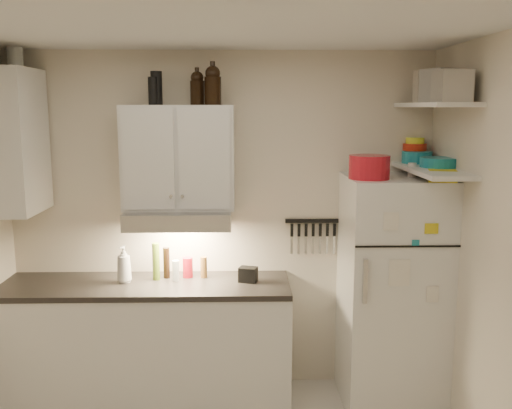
{
  "coord_description": "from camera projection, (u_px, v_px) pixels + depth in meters",
  "views": [
    {
      "loc": [
        0.16,
        -2.81,
        2.19
      ],
      "look_at": [
        0.25,
        0.9,
        1.55
      ],
      "focal_mm": 40.0,
      "sensor_mm": 36.0,
      "label": 1
    }
  ],
  "objects": [
    {
      "name": "ceiling",
      "position": [
        208.0,
        16.0,
        2.69
      ],
      "size": [
        3.2,
        3.0,
        0.02
      ],
      "primitive_type": "cube",
      "color": "silver",
      "rests_on": "ground"
    },
    {
      "name": "back_wall",
      "position": [
        222.0,
        223.0,
        4.4
      ],
      "size": [
        3.2,
        0.02,
        2.6
      ],
      "primitive_type": "cube",
      "color": "beige",
      "rests_on": "ground"
    },
    {
      "name": "base_cabinet",
      "position": [
        148.0,
        345.0,
        4.23
      ],
      "size": [
        2.1,
        0.6,
        0.88
      ],
      "primitive_type": "cube",
      "color": "silver",
      "rests_on": "floor"
    },
    {
      "name": "countertop",
      "position": [
        145.0,
        286.0,
        4.15
      ],
      "size": [
        2.1,
        0.62,
        0.04
      ],
      "primitive_type": "cube",
      "color": "black",
      "rests_on": "base_cabinet"
    },
    {
      "name": "upper_cabinet",
      "position": [
        179.0,
        157.0,
        4.14
      ],
      "size": [
        0.8,
        0.33,
        0.75
      ],
      "primitive_type": "cube",
      "color": "silver",
      "rests_on": "back_wall"
    },
    {
      "name": "side_cabinet",
      "position": [
        13.0,
        141.0,
        3.96
      ],
      "size": [
        0.33,
        0.55,
        1.0
      ],
      "primitive_type": "cube",
      "color": "silver",
      "rests_on": "left_wall"
    },
    {
      "name": "range_hood",
      "position": [
        179.0,
        218.0,
        4.14
      ],
      "size": [
        0.76,
        0.46,
        0.12
      ],
      "primitive_type": "cube",
      "color": "silver",
      "rests_on": "back_wall"
    },
    {
      "name": "fridge",
      "position": [
        392.0,
        292.0,
        4.16
      ],
      "size": [
        0.7,
        0.68,
        1.7
      ],
      "primitive_type": "cube",
      "color": "white",
      "rests_on": "floor"
    },
    {
      "name": "shelf_hi",
      "position": [
        435.0,
        105.0,
        3.81
      ],
      "size": [
        0.3,
        0.95,
        0.03
      ],
      "primitive_type": "cube",
      "color": "silver",
      "rests_on": "right_wall"
    },
    {
      "name": "shelf_lo",
      "position": [
        431.0,
        170.0,
        3.88
      ],
      "size": [
        0.3,
        0.95,
        0.03
      ],
      "primitive_type": "cube",
      "color": "silver",
      "rests_on": "right_wall"
    },
    {
      "name": "knife_strip",
      "position": [
        313.0,
        221.0,
        4.39
      ],
      "size": [
        0.42,
        0.02,
        0.03
      ],
      "primitive_type": "cube",
      "color": "black",
      "rests_on": "back_wall"
    },
    {
      "name": "dutch_oven",
      "position": [
        369.0,
        167.0,
        3.89
      ],
      "size": [
        0.37,
        0.37,
        0.16
      ],
      "primitive_type": "cylinder",
      "rotation": [
        0.0,
        0.0,
        -0.41
      ],
      "color": "#AC1420",
      "rests_on": "fridge"
    },
    {
      "name": "book_stack",
      "position": [
        442.0,
        175.0,
        3.8
      ],
      "size": [
        0.23,
        0.26,
        0.08
      ],
      "primitive_type": "cube",
      "rotation": [
        0.0,
        0.0,
        -0.25
      ],
      "color": "yellow",
      "rests_on": "fridge"
    },
    {
      "name": "spice_jar",
      "position": [
        412.0,
        170.0,
        4.01
      ],
      "size": [
        0.08,
        0.08,
        0.1
      ],
      "primitive_type": "cylinder",
      "rotation": [
        0.0,
        0.0,
        0.41
      ],
      "color": "silver",
      "rests_on": "fridge"
    },
    {
      "name": "stock_pot",
      "position": [
        435.0,
        87.0,
        4.0
      ],
      "size": [
        0.4,
        0.4,
        0.22
      ],
      "primitive_type": "cylinder",
      "rotation": [
        0.0,
        0.0,
        -0.38
      ],
      "color": "silver",
      "rests_on": "shelf_hi"
    },
    {
      "name": "tin_a",
      "position": [
        442.0,
        86.0,
        3.64
      ],
      "size": [
        0.27,
        0.26,
        0.21
      ],
      "primitive_type": "cube",
      "rotation": [
        0.0,
        0.0,
        0.43
      ],
      "color": "#AAAAAD",
      "rests_on": "shelf_hi"
    },
    {
      "name": "tin_b",
      "position": [
        452.0,
        86.0,
        3.48
      ],
      "size": [
        0.2,
        0.2,
        0.19
      ],
      "primitive_type": "cube",
      "rotation": [
        0.0,
        0.0,
        0.05
      ],
      "color": "#AAAAAD",
      "rests_on": "shelf_hi"
    },
    {
      "name": "bowl_teal",
      "position": [
        417.0,
        157.0,
        4.22
      ],
      "size": [
        0.22,
        0.22,
        0.09
      ],
      "primitive_type": "cylinder",
      "color": "teal",
      "rests_on": "shelf_lo"
    },
    {
      "name": "bowl_orange",
      "position": [
        415.0,
        147.0,
        4.28
      ],
      "size": [
        0.18,
        0.18,
        0.05
      ],
      "primitive_type": "cylinder",
      "color": "red",
      "rests_on": "bowl_teal"
    },
    {
      "name": "bowl_yellow",
      "position": [
        415.0,
        141.0,
        4.27
      ],
      "size": [
        0.14,
        0.14,
        0.04
      ],
      "primitive_type": "cylinder",
      "color": "#EDF62B",
      "rests_on": "bowl_orange"
    },
    {
      "name": "plates",
      "position": [
        439.0,
        162.0,
        3.94
      ],
      "size": [
        0.29,
        0.29,
        0.07
      ],
      "primitive_type": "cylinder",
      "rotation": [
        0.0,
        0.0,
        -0.11
      ],
      "color": "teal",
      "rests_on": "shelf_lo"
    },
    {
      "name": "growler_a",
      "position": [
        197.0,
        88.0,
        4.04
      ],
      "size": [
        0.12,
        0.12,
        0.24
      ],
      "primitive_type": null,
      "rotation": [
        0.0,
        0.0,
        0.22
      ],
      "color": "black",
      "rests_on": "upper_cabinet"
    },
    {
      "name": "growler_b",
      "position": [
        213.0,
        85.0,
        3.98
      ],
      "size": [
        0.13,
        0.13,
        0.28
      ],
      "primitive_type": null,
      "rotation": [
        0.0,
        0.0,
        0.07
      ],
      "color": "black",
      "rests_on": "upper_cabinet"
    },
    {
      "name": "thermos_a",
      "position": [
        153.0,
        91.0,
        4.0
      ],
      "size": [
        0.08,
        0.08,
        0.19
      ],
      "primitive_type": "cylinder",
      "rotation": [
        0.0,
        0.0,
        0.16
      ],
      "color": "black",
      "rests_on": "upper_cabinet"
    },
    {
      "name": "thermos_b",
      "position": [
        157.0,
        88.0,
        4.03
      ],
      "size": [
        0.08,
        0.08,
        0.24
      ],
      "primitive_type": "cylinder",
      "rotation": [
        0.0,
        0.0,
        0.03
      ],
      "color": "black",
      "rests_on": "upper_cabinet"
    },
    {
      "name": "side_jar",
      "position": [
        15.0,
        58.0,
        3.96
      ],
      "size": [
        0.12,
        0.12,
        0.15
      ],
      "primitive_type": "cylinder",
      "rotation": [
        0.0,
        0.0,
        0.09
      ],
      "color": "silver",
      "rests_on": "side_cabinet"
    },
    {
      "name": "soap_bottle",
      "position": [
        124.0,
        262.0,
        4.14
      ],
      "size": [
        0.15,
        0.15,
        0.31
      ],
      "primitive_type": "imported",
      "rotation": [
        0.0,
        0.0,
        -0.32
      ],
      "color": "silver",
      "rests_on": "countertop"
    },
    {
      "name": "pepper_mill",
      "position": [
        204.0,
        267.0,
        4.27
      ],
      "size": [
        0.07,
        0.07,
        0.16
      ],
      "primitive_type": "cylinder",
      "rotation": [
        0.0,
        0.0,
        -0.42
      ],
      "color": "brown",
      "rests_on": "countertop"
    },
    {
      "name": "oil_bottle",
      "position": [
        156.0,
        262.0,
        4.21
      ],
      "size": [
        0.07,
        0.07,
        0.28
      ],
      "primitive_type": "cylinder",
      "rotation": [
        0.0,
        0.0,
        0.29
      ],
      "color": "#4E681A",
      "rests_on": "countertop"
    },
    {
      "name": "vinegar_bottle",
      "position": [
        167.0,
        263.0,
        4.26
      ],
      "size": [
        0.06,
        0.06,
        0.23
      ],
      "primitive_type": "cylinder",
      "rotation": [
        0.0,
        0.0,
        0.21
      ],
      "color": "black",
      "rests_on": "countertop"
    },
    {
      "name": "clear_bottle",
      "position": [
        176.0,
        271.0,
        4.2
      ],
      "size": [
        0.06,
        0.06,
        0.15
      ],
      "primitive_type": "cylinder",
      "rotation": [
        0.0,
        0.0,
        -0.26
      ],
      "color": "silver",
      "rests_on": "countertop"
    },
    {
      "name": "red_jar",
      "position": [
        188.0,
        267.0,
        4.28
      ],
      "size": [
        0.1,
        0.1,
        0.15
      ],
      "primitive_type": "cylinder",
      "rotation": [
        0.0,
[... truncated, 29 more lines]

